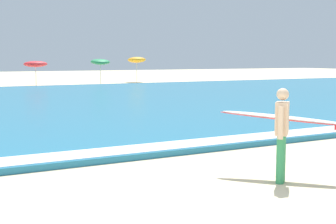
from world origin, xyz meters
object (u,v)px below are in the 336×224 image
at_px(surfer_with_board, 283,125).
at_px(beach_umbrella_3, 35,64).
at_px(beach_umbrella_4, 100,62).
at_px(beach_umbrella_5, 137,60).

height_order(surfer_with_board, beach_umbrella_3, beach_umbrella_3).
relative_size(surfer_with_board, beach_umbrella_4, 0.89).
distance_m(beach_umbrella_3, beach_umbrella_4, 5.64).
bearing_deg(beach_umbrella_5, surfer_with_board, -110.22).
relative_size(surfer_with_board, beach_umbrella_5, 0.84).
bearing_deg(beach_umbrella_3, surfer_with_board, -94.81).
height_order(beach_umbrella_3, beach_umbrella_5, beach_umbrella_5).
relative_size(beach_umbrella_4, beach_umbrella_5, 0.94).
bearing_deg(beach_umbrella_3, beach_umbrella_5, 8.77).
bearing_deg(beach_umbrella_4, surfer_with_board, -104.35).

